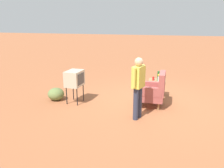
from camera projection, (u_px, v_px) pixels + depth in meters
The scene contains 9 objects.
ground_plane at pixel (149, 103), 7.38m from camera, with size 60.00×60.00×0.00m, color #A05B38.
armchair at pixel (154, 90), 6.95m from camera, with size 0.80×0.80×1.06m.
side_table at pixel (157, 83), 7.78m from camera, with size 0.56×0.56×0.58m.
tv_on_stand at pixel (75, 79), 7.19m from camera, with size 0.64×0.49×1.03m.
person_standing at pixel (138, 85), 5.99m from camera, with size 0.54×0.33×1.64m.
soda_can_red at pixel (153, 79), 7.74m from camera, with size 0.07×0.07×0.12m, color red.
bottle_wine_green at pixel (158, 76), 7.67m from camera, with size 0.07×0.07×0.32m, color #1E5623.
flower_vase at pixel (159, 77), 7.53m from camera, with size 0.15×0.10×0.27m.
shrub_near at pixel (56, 94), 7.57m from camera, with size 0.53×0.53×0.41m, color olive.
Camera 1 is at (7.01, 0.47, 2.60)m, focal length 37.30 mm.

